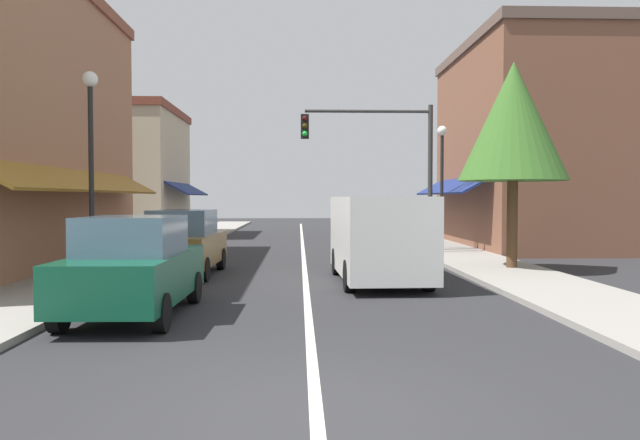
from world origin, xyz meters
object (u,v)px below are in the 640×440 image
Objects in this scene: parked_car_second_left at (184,243)px; street_lamp_right_mid at (442,168)px; van_in_lane at (378,236)px; tree_right_near at (513,122)px; street_lamp_left_near at (91,143)px; parked_car_nearest_left at (134,267)px; traffic_signal_mast_arm at (385,152)px.

parked_car_second_left is 10.33m from street_lamp_right_mid.
tree_right_near reaches higher than van_in_lane.
street_lamp_left_near is at bearing -176.58° from van_in_lane.
parked_car_second_left is at bearing 50.37° from street_lamp_left_near.
parked_car_second_left is (-0.21, 5.78, 0.00)m from parked_car_nearest_left.
street_lamp_right_mid is (1.98, -0.75, -0.64)m from traffic_signal_mast_arm.
parked_car_nearest_left is 0.79× the size of van_in_lane.
parked_car_second_left is 5.29m from van_in_lane.
street_lamp_left_near is at bearing -133.52° from traffic_signal_mast_arm.
van_in_lane is 7.18m from street_lamp_left_near.
traffic_signal_mast_arm reaches higher than street_lamp_left_near.
tree_right_near is at bearing 5.09° from parked_car_second_left.
street_lamp_left_near is 11.24m from tree_right_near.
street_lamp_right_mid is 0.80× the size of tree_right_near.
traffic_signal_mast_arm is 6.51m from tree_right_near.
traffic_signal_mast_arm is at bearing 46.94° from parked_car_second_left.
traffic_signal_mast_arm is at bearing 64.38° from parked_car_nearest_left.
street_lamp_left_near is at bearing -142.35° from street_lamp_right_mid.
traffic_signal_mast_arm is 1.11× the size of street_lamp_left_near.
tree_right_near is (9.15, 0.55, 3.35)m from parked_car_second_left.
street_lamp_left_near reaches higher than parked_car_nearest_left.
street_lamp_left_near is (-8.09, -8.52, -0.46)m from traffic_signal_mast_arm.
parked_car_second_left is 9.49m from traffic_signal_mast_arm.
street_lamp_left_near is 12.72m from street_lamp_right_mid.
street_lamp_right_mid is at bearing 55.75° from parked_car_nearest_left.
traffic_signal_mast_arm is 0.94× the size of tree_right_near.
tree_right_near reaches higher than street_lamp_left_near.
parked_car_nearest_left is at bearing -86.33° from parked_car_second_left.
parked_car_nearest_left is 5.78m from parked_car_second_left.
tree_right_near is at bearing -80.90° from street_lamp_right_mid.
parked_car_second_left is 0.88× the size of street_lamp_right_mid.
street_lamp_right_mid is (8.12, 11.45, 2.30)m from parked_car_nearest_left.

